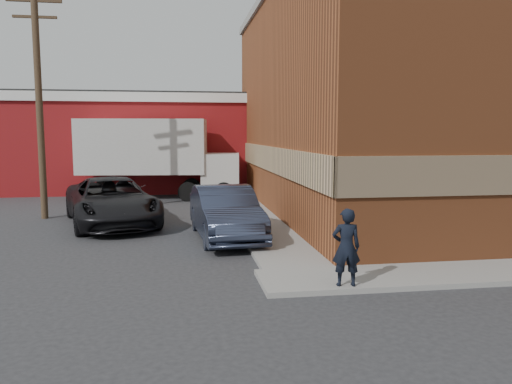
{
  "coord_description": "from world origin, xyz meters",
  "views": [
    {
      "loc": [
        -2.23,
        -11.46,
        3.36
      ],
      "look_at": [
        -0.16,
        1.94,
        1.75
      ],
      "focal_mm": 35.0,
      "sensor_mm": 36.0,
      "label": 1
    }
  ],
  "objects_px": {
    "brick_building": "(429,102)",
    "sedan": "(225,213)",
    "warehouse": "(116,142)",
    "utility_pole": "(39,96)",
    "suv_a": "(111,201)",
    "man": "(346,247)",
    "box_truck": "(159,153)"
  },
  "relations": [
    {
      "from": "utility_pole",
      "to": "suv_a",
      "type": "distance_m",
      "value": 5.09
    },
    {
      "from": "suv_a",
      "to": "warehouse",
      "type": "bearing_deg",
      "value": 80.63
    },
    {
      "from": "brick_building",
      "to": "man",
      "type": "distance_m",
      "value": 13.34
    },
    {
      "from": "brick_building",
      "to": "box_truck",
      "type": "relative_size",
      "value": 2.17
    },
    {
      "from": "warehouse",
      "to": "suv_a",
      "type": "height_order",
      "value": "warehouse"
    },
    {
      "from": "utility_pole",
      "to": "man",
      "type": "height_order",
      "value": "utility_pole"
    },
    {
      "from": "brick_building",
      "to": "sedan",
      "type": "bearing_deg",
      "value": -152.52
    },
    {
      "from": "brick_building",
      "to": "box_truck",
      "type": "distance_m",
      "value": 13.11
    },
    {
      "from": "warehouse",
      "to": "sedan",
      "type": "height_order",
      "value": "warehouse"
    },
    {
      "from": "brick_building",
      "to": "utility_pole",
      "type": "bearing_deg",
      "value": 179.98
    },
    {
      "from": "sedan",
      "to": "man",
      "type": "bearing_deg",
      "value": -75.01
    },
    {
      "from": "brick_building",
      "to": "utility_pole",
      "type": "xyz_separation_m",
      "value": [
        -16.0,
        0.0,
        0.06
      ]
    },
    {
      "from": "warehouse",
      "to": "utility_pole",
      "type": "distance_m",
      "value": 11.27
    },
    {
      "from": "utility_pole",
      "to": "sedan",
      "type": "distance_m",
      "value": 9.14
    },
    {
      "from": "man",
      "to": "utility_pole",
      "type": "bearing_deg",
      "value": -43.51
    },
    {
      "from": "sedan",
      "to": "suv_a",
      "type": "distance_m",
      "value": 4.98
    },
    {
      "from": "utility_pole",
      "to": "box_truck",
      "type": "xyz_separation_m",
      "value": [
        4.28,
        5.4,
        -2.42
      ]
    },
    {
      "from": "box_truck",
      "to": "warehouse",
      "type": "bearing_deg",
      "value": 123.05
    },
    {
      "from": "warehouse",
      "to": "box_truck",
      "type": "bearing_deg",
      "value": -63.56
    },
    {
      "from": "warehouse",
      "to": "utility_pole",
      "type": "bearing_deg",
      "value": -97.77
    },
    {
      "from": "suv_a",
      "to": "box_truck",
      "type": "height_order",
      "value": "box_truck"
    },
    {
      "from": "warehouse",
      "to": "utility_pole",
      "type": "xyz_separation_m",
      "value": [
        -1.5,
        -11.0,
        1.93
      ]
    },
    {
      "from": "warehouse",
      "to": "man",
      "type": "relative_size",
      "value": 9.77
    },
    {
      "from": "utility_pole",
      "to": "box_truck",
      "type": "height_order",
      "value": "utility_pole"
    },
    {
      "from": "sedan",
      "to": "brick_building",
      "type": "bearing_deg",
      "value": 22.87
    },
    {
      "from": "brick_building",
      "to": "warehouse",
      "type": "height_order",
      "value": "brick_building"
    },
    {
      "from": "box_truck",
      "to": "brick_building",
      "type": "bearing_deg",
      "value": -18.18
    },
    {
      "from": "brick_building",
      "to": "suv_a",
      "type": "relative_size",
      "value": 2.94
    },
    {
      "from": "utility_pole",
      "to": "sedan",
      "type": "xyz_separation_m",
      "value": [
        6.7,
        -4.84,
        -3.91
      ]
    },
    {
      "from": "suv_a",
      "to": "box_truck",
      "type": "relative_size",
      "value": 0.74
    },
    {
      "from": "utility_pole",
      "to": "man",
      "type": "bearing_deg",
      "value": -50.38
    },
    {
      "from": "utility_pole",
      "to": "box_truck",
      "type": "relative_size",
      "value": 1.07
    }
  ]
}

